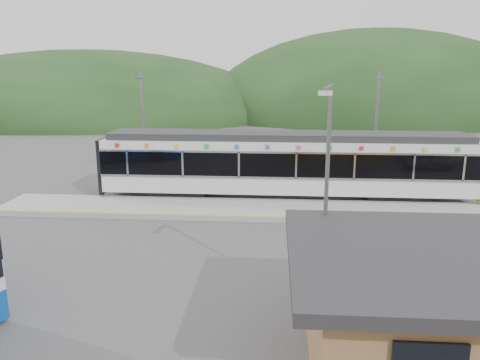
{
  "coord_description": "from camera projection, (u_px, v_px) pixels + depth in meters",
  "views": [
    {
      "loc": [
        1.02,
        -19.52,
        7.16
      ],
      "look_at": [
        -0.5,
        1.0,
        2.24
      ],
      "focal_mm": 35.0,
      "sensor_mm": 36.0,
      "label": 1
    }
  ],
  "objects": [
    {
      "name": "lamp_post",
      "position": [
        327.0,
        182.0,
        13.33
      ],
      "size": [
        0.39,
        1.2,
        6.75
      ],
      "rotation": [
        0.0,
        0.0,
        -0.25
      ],
      "color": "slate",
      "rests_on": "ground"
    },
    {
      "name": "yellow_line",
      "position": [
        252.0,
        214.0,
        22.54
      ],
      "size": [
        26.0,
        0.1,
        0.01
      ],
      "primitive_type": "cube",
      "color": "yellow",
      "rests_on": "platform"
    },
    {
      "name": "catenary_mast_west",
      "position": [
        144.0,
        127.0,
        28.63
      ],
      "size": [
        0.18,
        1.8,
        7.0
      ],
      "color": "slate",
      "rests_on": "ground"
    },
    {
      "name": "ground",
      "position": [
        250.0,
        235.0,
        20.67
      ],
      "size": [
        120.0,
        120.0,
        0.0
      ],
      "primitive_type": "plane",
      "color": "#4C4C4F",
      "rests_on": "ground"
    },
    {
      "name": "train",
      "position": [
        286.0,
        163.0,
        25.89
      ],
      "size": [
        20.44,
        3.01,
        3.74
      ],
      "color": "black",
      "rests_on": "ground"
    },
    {
      "name": "hills",
      "position": [
        369.0,
        204.0,
        25.36
      ],
      "size": [
        146.0,
        149.0,
        26.0
      ],
      "color": "#1E3D19",
      "rests_on": "ground"
    },
    {
      "name": "station_shelter",
      "position": [
        480.0,
        310.0,
        11.15
      ],
      "size": [
        9.2,
        6.2,
        3.0
      ],
      "color": "#986C42",
      "rests_on": "ground"
    },
    {
      "name": "platform",
      "position": [
        253.0,
        210.0,
        23.84
      ],
      "size": [
        26.0,
        3.2,
        0.3
      ],
      "primitive_type": "cube",
      "color": "#9E9E99",
      "rests_on": "ground"
    },
    {
      "name": "catenary_mast_east",
      "position": [
        376.0,
        129.0,
        27.62
      ],
      "size": [
        0.18,
        1.8,
        7.0
      ],
      "color": "slate",
      "rests_on": "ground"
    }
  ]
}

